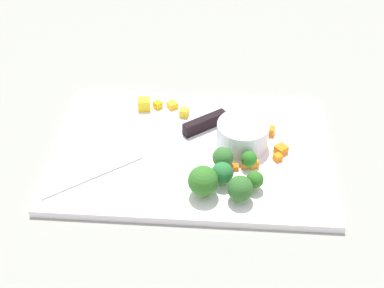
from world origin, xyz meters
name	(u,v)px	position (x,y,z in m)	size (l,w,h in m)	color
ground_plane	(192,154)	(0.00, 0.00, 0.00)	(4.00, 4.00, 0.00)	gray
cutting_board	(192,152)	(0.00, 0.00, 0.01)	(0.44, 0.30, 0.01)	white
prep_bowl	(243,135)	(0.08, 0.02, 0.03)	(0.08, 0.08, 0.04)	white
chef_knife	(175,136)	(-0.03, 0.02, 0.02)	(0.27, 0.21, 0.02)	silver
carrot_dice_0	(253,163)	(0.10, -0.03, 0.02)	(0.01, 0.01, 0.01)	orange
carrot_dice_1	(281,148)	(0.14, 0.00, 0.02)	(0.02, 0.02, 0.01)	orange
carrot_dice_2	(278,157)	(0.13, -0.02, 0.02)	(0.01, 0.01, 0.01)	orange
carrot_dice_3	(269,131)	(0.12, 0.05, 0.02)	(0.01, 0.02, 0.01)	orange
carrot_dice_4	(235,167)	(0.07, -0.04, 0.02)	(0.01, 0.01, 0.01)	orange
carrot_dice_5	(244,164)	(0.08, -0.04, 0.02)	(0.01, 0.01, 0.01)	orange
pepper_dice_0	(144,104)	(-0.09, 0.10, 0.02)	(0.02, 0.02, 0.02)	yellow
pepper_dice_1	(184,112)	(-0.02, 0.09, 0.02)	(0.02, 0.01, 0.01)	yellow
pepper_dice_2	(172,105)	(-0.04, 0.11, 0.02)	(0.02, 0.02, 0.01)	yellow
pepper_dice_3	(158,105)	(-0.07, 0.11, 0.02)	(0.01, 0.01, 0.01)	yellow
broccoli_floret_0	(222,173)	(0.05, -0.07, 0.03)	(0.03, 0.03, 0.04)	#8AAD63
broccoli_floret_1	(240,189)	(0.08, -0.11, 0.03)	(0.04, 0.04, 0.04)	#8BB557
broccoli_floret_2	(249,159)	(0.09, -0.04, 0.03)	(0.02, 0.02, 0.03)	#8EB75D
broccoli_floret_3	(255,180)	(0.10, -0.08, 0.03)	(0.03, 0.03, 0.03)	#7FAF62
broccoli_floret_4	(223,158)	(0.05, -0.04, 0.03)	(0.03, 0.03, 0.04)	#91C15F
broccoli_floret_5	(203,181)	(0.02, -0.10, 0.04)	(0.04, 0.04, 0.05)	#84AF5A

